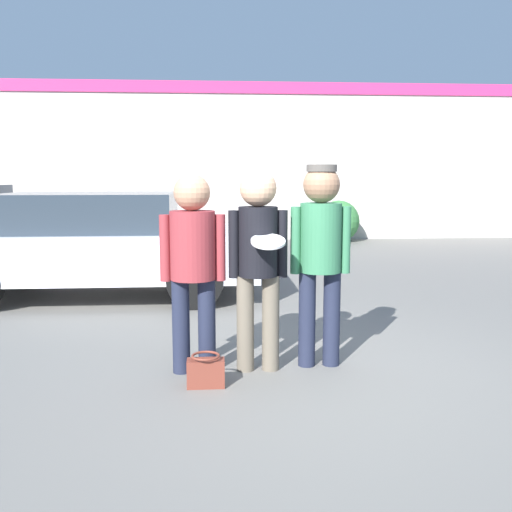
{
  "coord_description": "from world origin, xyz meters",
  "views": [
    {
      "loc": [
        -0.74,
        -4.75,
        1.68
      ],
      "look_at": [
        -0.38,
        0.27,
        0.97
      ],
      "focal_mm": 40.0,
      "sensor_mm": 36.0,
      "label": 1
    }
  ],
  "objects_px": {
    "person_left": "(193,255)",
    "shrub": "(339,221)",
    "person_right": "(320,245)",
    "parked_car_near": "(97,243)",
    "handbag": "(206,371)",
    "person_middle_with_frisbee": "(258,252)"
  },
  "relations": [
    {
      "from": "person_right",
      "to": "parked_car_near",
      "type": "bearing_deg",
      "value": 129.11
    },
    {
      "from": "person_middle_with_frisbee",
      "to": "handbag",
      "type": "distance_m",
      "value": 1.08
    },
    {
      "from": "handbag",
      "to": "person_middle_with_frisbee",
      "type": "bearing_deg",
      "value": 39.49
    },
    {
      "from": "person_middle_with_frisbee",
      "to": "person_right",
      "type": "height_order",
      "value": "person_right"
    },
    {
      "from": "person_middle_with_frisbee",
      "to": "parked_car_near",
      "type": "distance_m",
      "value": 3.81
    },
    {
      "from": "person_left",
      "to": "handbag",
      "type": "relative_size",
      "value": 5.65
    },
    {
      "from": "person_middle_with_frisbee",
      "to": "person_right",
      "type": "xyz_separation_m",
      "value": [
        0.55,
        0.09,
        0.04
      ]
    },
    {
      "from": "parked_car_near",
      "to": "shrub",
      "type": "height_order",
      "value": "parked_car_near"
    },
    {
      "from": "person_right",
      "to": "handbag",
      "type": "height_order",
      "value": "person_right"
    },
    {
      "from": "person_right",
      "to": "person_left",
      "type": "bearing_deg",
      "value": -175.03
    },
    {
      "from": "person_right",
      "to": "shrub",
      "type": "bearing_deg",
      "value": 76.68
    },
    {
      "from": "person_left",
      "to": "person_middle_with_frisbee",
      "type": "relative_size",
      "value": 0.98
    },
    {
      "from": "person_middle_with_frisbee",
      "to": "person_left",
      "type": "bearing_deg",
      "value": -178.99
    },
    {
      "from": "person_middle_with_frisbee",
      "to": "person_right",
      "type": "distance_m",
      "value": 0.56
    },
    {
      "from": "person_left",
      "to": "shrub",
      "type": "relative_size",
      "value": 1.6
    },
    {
      "from": "person_right",
      "to": "parked_car_near",
      "type": "xyz_separation_m",
      "value": [
        -2.55,
        3.14,
        -0.33
      ]
    },
    {
      "from": "person_middle_with_frisbee",
      "to": "handbag",
      "type": "xyz_separation_m",
      "value": [
        -0.45,
        -0.37,
        -0.91
      ]
    },
    {
      "from": "person_middle_with_frisbee",
      "to": "person_right",
      "type": "relative_size",
      "value": 0.98
    },
    {
      "from": "person_left",
      "to": "parked_car_near",
      "type": "distance_m",
      "value": 3.56
    },
    {
      "from": "person_right",
      "to": "handbag",
      "type": "bearing_deg",
      "value": -155.48
    },
    {
      "from": "person_left",
      "to": "shrub",
      "type": "bearing_deg",
      "value": 70.73
    },
    {
      "from": "shrub",
      "to": "person_left",
      "type": "bearing_deg",
      "value": -109.27
    }
  ]
}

